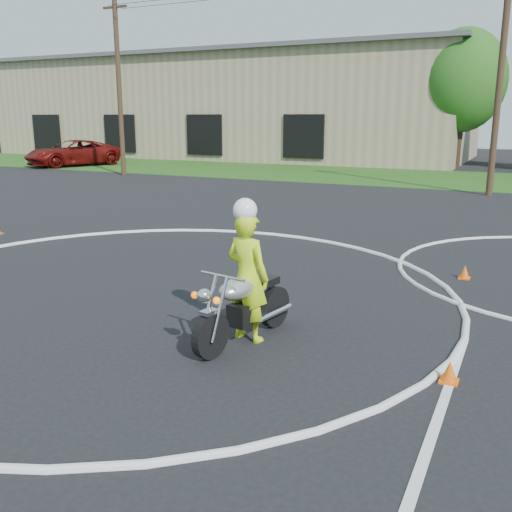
% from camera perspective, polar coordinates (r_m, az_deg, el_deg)
% --- Properties ---
extents(ground, '(120.00, 120.00, 0.00)m').
position_cam_1_polar(ground, '(9.53, -21.54, -7.98)').
color(ground, black).
rests_on(ground, ground).
extents(grass_strip, '(120.00, 10.00, 0.02)m').
position_cam_1_polar(grass_strip, '(33.71, 14.47, 7.66)').
color(grass_strip, '#1E4714').
rests_on(grass_strip, ground).
extents(course_markings, '(19.05, 19.05, 0.12)m').
position_cam_1_polar(course_markings, '(11.67, 1.92, -2.97)').
color(course_markings, silver).
rests_on(course_markings, ground).
extents(primary_motorcycle, '(0.89, 2.25, 1.19)m').
position_cam_1_polar(primary_motorcycle, '(8.67, -1.30, -5.03)').
color(primary_motorcycle, black).
rests_on(primary_motorcycle, ground).
extents(rider_primary_grp, '(0.81, 0.61, 2.22)m').
position_cam_1_polar(rider_primary_grp, '(8.64, -0.87, -1.69)').
color(rider_primary_grp, '#C5EC18').
rests_on(rider_primary_grp, ground).
extents(pickup_grp, '(5.03, 6.99, 1.77)m').
position_cam_1_polar(pickup_grp, '(42.07, -17.89, 9.77)').
color(pickup_grp, '#610C0B').
rests_on(pickup_grp, ground).
extents(traffic_cones, '(23.71, 9.36, 0.30)m').
position_cam_1_polar(traffic_cones, '(9.62, 7.75, -6.02)').
color(traffic_cones, '#ED5B0C').
rests_on(traffic_cones, ground).
extents(warehouse, '(41.00, 17.00, 8.30)m').
position_cam_1_polar(warehouse, '(52.09, -2.46, 14.67)').
color(warehouse, tan).
rests_on(warehouse, ground).
extents(utility_poles, '(41.60, 1.12, 10.00)m').
position_cam_1_polar(utility_poles, '(26.98, 23.28, 16.62)').
color(utility_poles, '#473321').
rests_on(utility_poles, ground).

